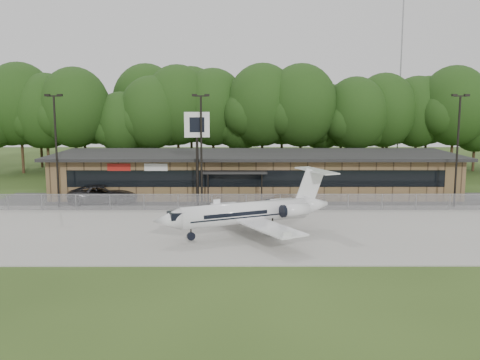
{
  "coord_description": "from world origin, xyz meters",
  "views": [
    {
      "loc": [
        -1.68,
        -31.25,
        9.69
      ],
      "look_at": [
        -1.55,
        12.0,
        3.21
      ],
      "focal_mm": 40.0,
      "sensor_mm": 36.0,
      "label": 1
    }
  ],
  "objects_px": {
    "suv": "(103,194)",
    "pole_sign": "(197,135)",
    "terminal": "(254,173)",
    "business_jet": "(251,213)"
  },
  "relations": [
    {
      "from": "terminal",
      "to": "business_jet",
      "type": "xyz_separation_m",
      "value": [
        -0.79,
        -17.61,
        -0.53
      ]
    },
    {
      "from": "business_jet",
      "to": "suv",
      "type": "xyz_separation_m",
      "value": [
        -13.65,
        12.05,
        -0.76
      ]
    },
    {
      "from": "terminal",
      "to": "pole_sign",
      "type": "height_order",
      "value": "pole_sign"
    },
    {
      "from": "business_jet",
      "to": "suv",
      "type": "distance_m",
      "value": 18.22
    },
    {
      "from": "terminal",
      "to": "suv",
      "type": "height_order",
      "value": "terminal"
    },
    {
      "from": "business_jet",
      "to": "terminal",
      "type": "bearing_deg",
      "value": 63.8
    },
    {
      "from": "suv",
      "to": "pole_sign",
      "type": "distance_m",
      "value": 10.82
    },
    {
      "from": "suv",
      "to": "pole_sign",
      "type": "height_order",
      "value": "pole_sign"
    },
    {
      "from": "terminal",
      "to": "suv",
      "type": "relative_size",
      "value": 6.4
    },
    {
      "from": "business_jet",
      "to": "suv",
      "type": "relative_size",
      "value": 2.08
    }
  ]
}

